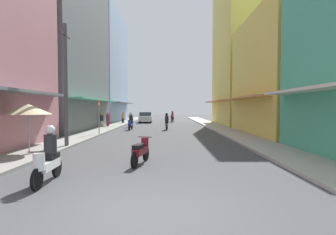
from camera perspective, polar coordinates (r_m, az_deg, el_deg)
The scene contains 20 objects.
ground_plane at distance 24.21m, azimuth -1.33°, elevation -2.66°, with size 102.42×102.42×0.00m, color #424244.
sidewalk_left at distance 24.95m, azimuth -14.22°, elevation -2.44°, with size 2.13×54.56×0.12m, color gray.
sidewalk_right at distance 24.72m, azimuth 11.67°, elevation -2.46°, with size 2.13×54.56×0.12m, color #ADA89E.
building_left_mid at distance 26.57m, azimuth -23.30°, elevation 14.35°, with size 7.05×13.39×15.46m.
building_left_far at distance 39.65m, azimuth -15.22°, elevation 11.02°, with size 7.05×13.62×16.34m.
building_right_mid at distance 21.39m, azimuth 25.39°, elevation 8.57°, with size 7.05×9.97×9.02m.
building_right_far at distance 31.97m, azimuth 16.91°, elevation 13.47°, with size 7.05×10.08×16.70m.
motorbike_silver at distance 23.45m, azimuth -0.41°, elevation -1.09°, with size 0.55×1.81×1.58m.
motorbike_maroon at distance 9.36m, azimuth -6.28°, elevation -7.43°, with size 0.64×1.78×0.96m.
motorbike_blue at distance 23.67m, azimuth -8.60°, elevation -1.09°, with size 0.55×1.81×1.58m.
motorbike_white at distance 7.75m, azimuth -25.67°, elevation -8.17°, with size 0.55×1.81×1.58m.
motorbike_orange at distance 26.89m, azimuth -8.51°, elevation -0.69°, with size 0.55×1.81×1.58m.
motorbike_black at distance 36.07m, azimuth 0.82°, elevation 0.08°, with size 0.56×1.80×1.58m.
parked_car at distance 35.17m, azimuth -5.24°, elevation 0.08°, with size 1.97×4.19×1.45m.
pedestrian_foreground at distance 26.46m, azimuth -14.92°, elevation -0.33°, with size 0.44×0.44×1.62m.
pedestrian_midway at distance 32.81m, azimuth -10.33°, elevation -0.05°, with size 0.34×0.34×1.55m.
pedestrian_far at distance 27.27m, azimuth -13.62°, elevation -0.49°, with size 0.34×0.34×1.60m.
vendor_umbrella at distance 12.56m, azimuth -29.22°, elevation 1.64°, with size 1.93×1.93×2.23m.
utility_pole at distance 14.01m, azimuth -22.29°, elevation 6.89°, with size 0.20×1.20×6.35m.
street_sign_no_entry at distance 19.39m, azimuth -15.52°, elevation 1.12°, with size 0.07×0.60×2.65m.
Camera 1 is at (0.50, -4.84, 2.08)m, focal length 26.94 mm.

